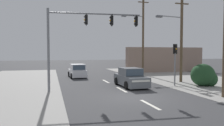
{
  "coord_description": "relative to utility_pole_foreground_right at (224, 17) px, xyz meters",
  "views": [
    {
      "loc": [
        -5.15,
        -12.79,
        2.84
      ],
      "look_at": [
        -0.48,
        4.0,
        2.0
      ],
      "focal_mm": 35.0,
      "sensor_mm": 36.0,
      "label": 1
    }
  ],
  "objects": [
    {
      "name": "lane_dash_near",
      "position": [
        -5.21,
        -0.51,
        -5.05
      ],
      "size": [
        0.2,
        2.4,
        0.01
      ],
      "primitive_type": "cube",
      "color": "silver",
      "rests_on": "ground"
    },
    {
      "name": "roadside_bush",
      "position": [
        2.05,
        4.27,
        -4.16
      ],
      "size": [
        2.16,
        1.85,
        1.89
      ],
      "color": "#1E4223",
      "rests_on": "ground"
    },
    {
      "name": "lane_dash_far",
      "position": [
        -5.21,
        9.49,
        -5.05
      ],
      "size": [
        0.2,
        2.4,
        0.01
      ],
      "primitive_type": "cube",
      "color": "silver",
      "rests_on": "ground"
    },
    {
      "name": "shopfront_wall_far",
      "position": [
        5.79,
        17.49,
        -3.25
      ],
      "size": [
        12.0,
        1.0,
        3.6
      ],
      "primitive_type": "cube",
      "color": "gray",
      "rests_on": "ground"
    },
    {
      "name": "kerb_left_verge",
      "position": [
        -13.71,
        5.49,
        -5.04
      ],
      "size": [
        8.0,
        40.0,
        0.02
      ],
      "primitive_type": "cube",
      "color": "gray",
      "rests_on": "ground"
    },
    {
      "name": "utility_pole_midground_right",
      "position": [
        1.48,
        7.02,
        -0.41
      ],
      "size": [
        3.77,
        0.67,
        8.57
      ],
      "color": "brown",
      "rests_on": "ground"
    },
    {
      "name": "sedan_receding_far",
      "position": [
        -4.0,
        5.75,
        -4.35
      ],
      "size": [
        1.92,
        4.26,
        1.56
      ],
      "color": "slate",
      "rests_on": "ground"
    },
    {
      "name": "lane_dash_mid",
      "position": [
        -5.21,
        4.49,
        -5.05
      ],
      "size": [
        0.2,
        2.4,
        0.01
      ],
      "primitive_type": "cube",
      "color": "silver",
      "rests_on": "ground"
    },
    {
      "name": "ground_plane",
      "position": [
        -5.21,
        1.49,
        -5.05
      ],
      "size": [
        140.0,
        140.0,
        0.0
      ],
      "primitive_type": "plane",
      "color": "#3A3A3D"
    },
    {
      "name": "utility_pole_foreground_right",
      "position": [
        0.0,
        0.0,
        0.0
      ],
      "size": [
        3.78,
        0.46,
        9.38
      ],
      "color": "brown",
      "rests_on": "ground"
    },
    {
      "name": "pedestal_signal_right_kerb",
      "position": [
        -0.27,
        5.04,
        -2.63
      ],
      "size": [
        0.44,
        0.31,
        3.56
      ],
      "color": "slate",
      "rests_on": "ground"
    },
    {
      "name": "hatchback_oncoming_mid",
      "position": [
        -7.53,
        13.63,
        -4.35
      ],
      "size": [
        1.93,
        3.71,
        1.53
      ],
      "color": "silver",
      "rests_on": "ground"
    },
    {
      "name": "traffic_signal_mast",
      "position": [
        -8.19,
        4.78,
        -0.7
      ],
      "size": [
        6.87,
        0.87,
        6.0
      ],
      "color": "slate",
      "rests_on": "ground"
    },
    {
      "name": "utility_pole_background_right",
      "position": [
        0.72,
        14.31,
        0.45
      ],
      "size": [
        3.78,
        0.37,
        10.26
      ],
      "color": "brown",
      "rests_on": "ground"
    }
  ]
}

